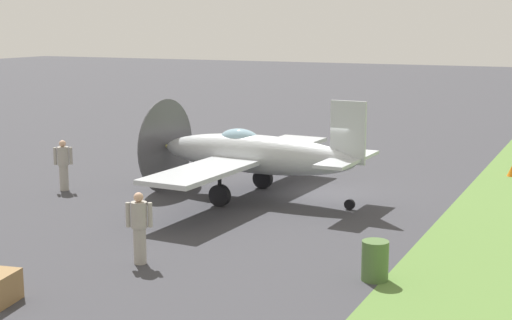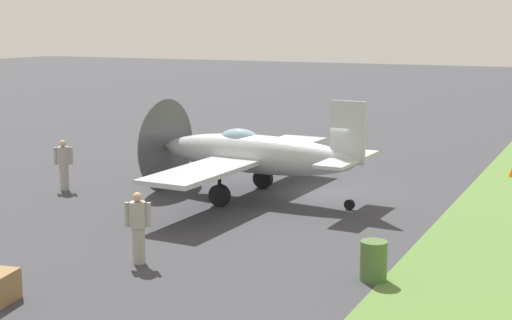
{
  "view_description": "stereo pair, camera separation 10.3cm",
  "coord_description": "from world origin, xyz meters",
  "px_view_note": "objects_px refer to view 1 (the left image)",
  "views": [
    {
      "loc": [
        -22.7,
        -8.37,
        5.64
      ],
      "look_at": [
        -0.95,
        1.91,
        1.27
      ],
      "focal_mm": 53.25,
      "sensor_mm": 36.0,
      "label": 1
    },
    {
      "loc": [
        -22.65,
        -8.46,
        5.64
      ],
      "look_at": [
        -0.95,
        1.91,
        1.27
      ],
      "focal_mm": 53.25,
      "sensor_mm": 36.0,
      "label": 2
    }
  ],
  "objects_px": {
    "ground_crew_chief": "(139,226)",
    "fuel_drum": "(375,261)",
    "airplane_lead": "(252,154)",
    "ground_crew_mechanic": "(63,164)",
    "runway_marker_cone": "(512,171)"
  },
  "relations": [
    {
      "from": "ground_crew_chief",
      "to": "runway_marker_cone",
      "type": "relative_size",
      "value": 3.93
    },
    {
      "from": "ground_crew_chief",
      "to": "fuel_drum",
      "type": "relative_size",
      "value": 1.92
    },
    {
      "from": "ground_crew_chief",
      "to": "fuel_drum",
      "type": "distance_m",
      "value": 5.53
    },
    {
      "from": "ground_crew_chief",
      "to": "ground_crew_mechanic",
      "type": "height_order",
      "value": "same"
    },
    {
      "from": "ground_crew_chief",
      "to": "ground_crew_mechanic",
      "type": "xyz_separation_m",
      "value": [
        5.6,
        6.83,
        0.0
      ]
    },
    {
      "from": "ground_crew_mechanic",
      "to": "runway_marker_cone",
      "type": "distance_m",
      "value": 16.25
    },
    {
      "from": "airplane_lead",
      "to": "ground_crew_mechanic",
      "type": "relative_size",
      "value": 5.64
    },
    {
      "from": "ground_crew_chief",
      "to": "ground_crew_mechanic",
      "type": "distance_m",
      "value": 8.83
    },
    {
      "from": "airplane_lead",
      "to": "ground_crew_chief",
      "type": "height_order",
      "value": "airplane_lead"
    },
    {
      "from": "airplane_lead",
      "to": "runway_marker_cone",
      "type": "distance_m",
      "value": 10.36
    },
    {
      "from": "airplane_lead",
      "to": "ground_crew_chief",
      "type": "distance_m",
      "value": 7.34
    },
    {
      "from": "runway_marker_cone",
      "to": "ground_crew_chief",
      "type": "bearing_deg",
      "value": 155.46
    },
    {
      "from": "airplane_lead",
      "to": "ground_crew_mechanic",
      "type": "height_order",
      "value": "airplane_lead"
    },
    {
      "from": "fuel_drum",
      "to": "airplane_lead",
      "type": "bearing_deg",
      "value": 44.35
    },
    {
      "from": "ground_crew_chief",
      "to": "fuel_drum",
      "type": "height_order",
      "value": "ground_crew_chief"
    }
  ]
}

